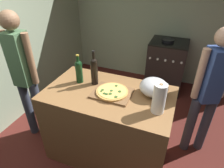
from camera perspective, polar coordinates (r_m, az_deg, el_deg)
ground_plane at (r=3.13m, az=5.40°, el=-9.84°), size 3.87×3.45×0.02m
kitchen_wall_rear at (r=3.85m, az=13.34°, el=19.74°), size 3.87×0.10×2.60m
kitchen_wall_left at (r=3.30m, az=-23.73°, el=15.99°), size 0.10×3.45×2.60m
counter at (r=2.32m, az=-0.94°, el=-11.88°), size 1.37×0.79×0.91m
cutting_board at (r=2.01m, az=0.04°, el=-2.70°), size 0.40×0.32×0.02m
pizza at (r=2.00m, az=0.03°, el=-2.22°), size 0.33×0.33×0.03m
mixing_bowl at (r=2.01m, az=12.29°, el=-0.90°), size 0.29×0.29×0.18m
paper_towel_roll at (r=1.76m, az=13.80°, el=-4.17°), size 0.12×0.12×0.30m
wine_bottle_amber at (r=2.11m, az=-5.29°, el=4.16°), size 0.08×0.08×0.40m
wine_bottle_clear at (r=2.18m, az=-9.78°, el=4.03°), size 0.08×0.08×0.34m
stove at (r=3.70m, az=15.69°, el=5.20°), size 0.64×0.61×0.98m
person_in_stripes at (r=2.50m, az=-24.67°, el=2.84°), size 0.37×0.21×1.69m
person_in_red at (r=2.33m, az=26.70°, el=-1.71°), size 0.34×0.26×1.59m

